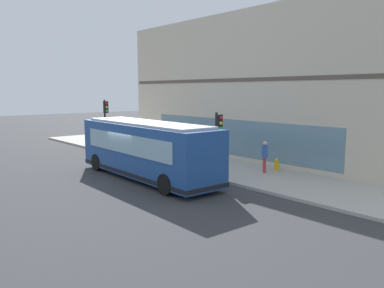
{
  "coord_description": "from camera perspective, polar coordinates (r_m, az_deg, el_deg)",
  "views": [
    {
      "loc": [
        -11.22,
        -17.58,
        4.71
      ],
      "look_at": [
        2.27,
        -1.99,
        1.84
      ],
      "focal_mm": 35.94,
      "sensor_mm": 36.0,
      "label": 1
    }
  ],
  "objects": [
    {
      "name": "pedestrian_by_light_pole",
      "position": [
        21.79,
        10.74,
        -1.54
      ],
      "size": [
        0.32,
        0.32,
        1.78
      ],
      "color": "#B23338",
      "rests_on": "sidewalk_curb"
    },
    {
      "name": "pedestrian_walking_along_curb",
      "position": [
        29.53,
        -2.4,
        0.79
      ],
      "size": [
        0.32,
        0.32,
        1.57
      ],
      "color": "silver",
      "rests_on": "sidewalk_curb"
    },
    {
      "name": "fire_hydrant",
      "position": [
        22.47,
        12.43,
        -3.03
      ],
      "size": [
        0.35,
        0.35,
        0.74
      ],
      "color": "yellow",
      "rests_on": "sidewalk_curb"
    },
    {
      "name": "traffic_light_down_block",
      "position": [
        30.43,
        -12.7,
        4.21
      ],
      "size": [
        0.32,
        0.49,
        3.86
      ],
      "color": "black",
      "rests_on": "sidewalk_curb"
    },
    {
      "name": "traffic_light_near_corner",
      "position": [
        20.47,
        3.89,
        1.79
      ],
      "size": [
        0.32,
        0.49,
        3.41
      ],
      "color": "black",
      "rests_on": "sidewalk_curb"
    },
    {
      "name": "building_corner",
      "position": [
        28.8,
        11.64,
        8.14
      ],
      "size": [
        8.13,
        22.76,
        9.82
      ],
      "color": "beige",
      "rests_on": "ground"
    },
    {
      "name": "ground",
      "position": [
        21.38,
        -8.14,
        -4.89
      ],
      "size": [
        120.0,
        120.0,
        0.0
      ],
      "primitive_type": "plane",
      "color": "#38383A"
    },
    {
      "name": "pedestrian_near_building_entrance",
      "position": [
        23.79,
        -1.73,
        -0.69
      ],
      "size": [
        0.32,
        0.32,
        1.73
      ],
      "color": "gold",
      "rests_on": "sidewalk_curb"
    },
    {
      "name": "sidewalk_curb",
      "position": [
        24.41,
        1.94,
        -3.03
      ],
      "size": [
        4.96,
        40.0,
        0.15
      ],
      "primitive_type": "cube",
      "color": "#B2ADA3",
      "rests_on": "ground"
    },
    {
      "name": "pedestrian_near_hydrant",
      "position": [
        28.92,
        -10.42,
        0.6
      ],
      "size": [
        0.32,
        0.32,
        1.64
      ],
      "color": "black",
      "rests_on": "sidewalk_curb"
    },
    {
      "name": "city_bus_nearside",
      "position": [
        20.73,
        -6.81,
        -0.89
      ],
      "size": [
        2.82,
        10.1,
        3.07
      ],
      "color": "#1E478C",
      "rests_on": "ground"
    }
  ]
}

